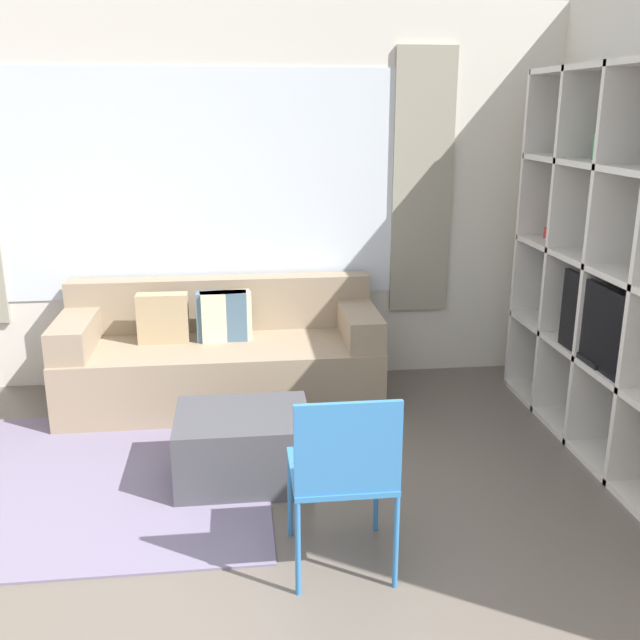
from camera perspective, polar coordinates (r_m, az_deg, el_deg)
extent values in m
cube|color=silver|center=(5.23, -9.57, 9.46)|extent=(6.43, 0.07, 2.70)
cube|color=white|center=(5.18, -9.65, 10.50)|extent=(2.88, 0.01, 1.60)
cube|color=#9E9984|center=(5.33, 8.19, 10.73)|extent=(0.44, 0.03, 1.90)
cube|color=slate|center=(4.28, -20.73, -12.06)|extent=(2.38, 1.76, 0.01)
cube|color=silver|center=(4.42, 22.66, 4.02)|extent=(0.41, 0.04, 2.23)
cube|color=silver|center=(4.86, 19.86, 5.33)|extent=(0.41, 0.04, 2.23)
cube|color=silver|center=(5.30, 17.51, 6.42)|extent=(0.41, 0.04, 2.23)
cube|color=silver|center=(4.57, 22.64, -10.22)|extent=(0.41, 2.50, 0.04)
cube|color=silver|center=(4.36, 23.42, -3.87)|extent=(0.41, 2.50, 0.04)
cube|color=black|center=(4.31, 21.07, -0.27)|extent=(0.04, 0.76, 0.47)
cube|color=black|center=(4.38, 21.01, -3.04)|extent=(0.10, 0.24, 0.03)
cube|color=#388947|center=(4.54, 21.90, 12.69)|extent=(0.11, 0.11, 0.15)
cube|color=red|center=(5.08, 18.34, 6.56)|extent=(0.12, 0.12, 0.07)
cube|color=gray|center=(4.99, -7.82, -4.19)|extent=(2.14, 0.84, 0.44)
cube|color=gray|center=(5.18, -7.94, 1.36)|extent=(2.14, 0.18, 0.38)
cube|color=gray|center=(5.01, -18.93, -0.95)|extent=(0.24, 0.78, 0.21)
cube|color=gray|center=(4.95, 3.11, -0.23)|extent=(0.24, 0.78, 0.21)
cube|color=beige|center=(4.92, -7.53, 0.31)|extent=(0.35, 0.16, 0.34)
cube|color=slate|center=(4.92, -7.85, 0.30)|extent=(0.34, 0.12, 0.34)
cube|color=tan|center=(4.94, -12.45, 0.15)|extent=(0.34, 0.13, 0.34)
cube|color=#47474C|center=(4.00, -6.15, -10.00)|extent=(0.73, 0.58, 0.39)
cylinder|color=#3375B7|center=(3.53, 4.52, -13.36)|extent=(0.02, 0.02, 0.44)
cylinder|color=#3375B7|center=(3.48, -2.42, -13.79)|extent=(0.02, 0.02, 0.44)
cylinder|color=#3375B7|center=(3.17, 6.10, -17.25)|extent=(0.02, 0.02, 0.44)
cylinder|color=#3375B7|center=(3.11, -1.78, -17.83)|extent=(0.02, 0.02, 0.44)
cube|color=#3375B7|center=(3.20, 1.64, -11.95)|extent=(0.44, 0.46, 0.02)
cube|color=#3375B7|center=(2.91, 2.27, -10.24)|extent=(0.44, 0.02, 0.40)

